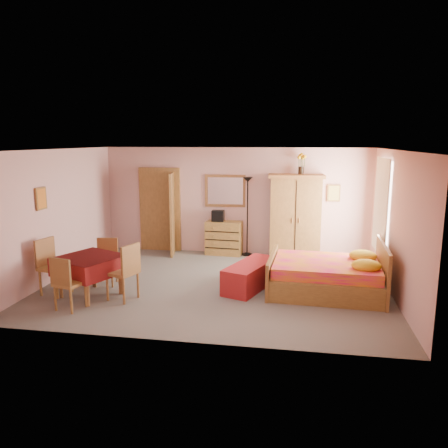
% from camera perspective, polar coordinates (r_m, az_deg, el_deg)
% --- Properties ---
extents(floor, '(6.50, 6.50, 0.00)m').
position_cam_1_polar(floor, '(8.61, -1.00, -7.90)').
color(floor, slate).
rests_on(floor, ground).
extents(ceiling, '(6.50, 6.50, 0.00)m').
position_cam_1_polar(ceiling, '(8.15, -1.06, 9.69)').
color(ceiling, brown).
rests_on(ceiling, wall_back).
extents(wall_back, '(6.50, 0.10, 2.60)m').
position_cam_1_polar(wall_back, '(10.71, 1.43, 3.01)').
color(wall_back, '#D49D9A').
rests_on(wall_back, floor).
extents(wall_front, '(6.50, 0.10, 2.60)m').
position_cam_1_polar(wall_front, '(5.89, -5.50, -3.64)').
color(wall_front, '#D49D9A').
rests_on(wall_front, floor).
extents(wall_left, '(0.10, 5.00, 2.60)m').
position_cam_1_polar(wall_left, '(9.42, -20.85, 1.20)').
color(wall_left, '#D49D9A').
rests_on(wall_left, floor).
extents(wall_right, '(0.10, 5.00, 2.60)m').
position_cam_1_polar(wall_right, '(8.33, 21.53, -0.06)').
color(wall_right, '#D49D9A').
rests_on(wall_right, floor).
extents(doorway, '(1.06, 0.12, 2.15)m').
position_cam_1_polar(doorway, '(11.15, -8.32, 1.78)').
color(doorway, '#9E6B35').
rests_on(doorway, floor).
extents(window, '(0.08, 1.40, 1.95)m').
position_cam_1_polar(window, '(9.46, 19.90, 2.21)').
color(window, white).
rests_on(window, wall_right).
extents(picture_left, '(0.04, 0.32, 0.42)m').
position_cam_1_polar(picture_left, '(8.85, -22.80, 3.08)').
color(picture_left, orange).
rests_on(picture_left, wall_left).
extents(picture_back, '(0.30, 0.04, 0.40)m').
position_cam_1_polar(picture_back, '(10.58, 14.14, 3.95)').
color(picture_back, '#D8BF59').
rests_on(picture_back, wall_back).
extents(chest_of_drawers, '(0.89, 0.48, 0.82)m').
position_cam_1_polar(chest_of_drawers, '(10.70, -0.00, -1.83)').
color(chest_of_drawers, '#A67938').
rests_on(chest_of_drawers, floor).
extents(wall_mirror, '(1.01, 0.10, 0.79)m').
position_cam_1_polar(wall_mirror, '(10.72, 0.18, 4.36)').
color(wall_mirror, silver).
rests_on(wall_mirror, wall_back).
extents(stereo, '(0.29, 0.22, 0.27)m').
position_cam_1_polar(stereo, '(10.62, -0.79, 1.07)').
color(stereo, black).
rests_on(stereo, chest_of_drawers).
extents(floor_lamp, '(0.31, 0.31, 1.91)m').
position_cam_1_polar(floor_lamp, '(10.55, 3.07, 0.97)').
color(floor_lamp, black).
rests_on(floor_lamp, floor).
extents(wardrobe, '(1.31, 0.73, 2.00)m').
position_cam_1_polar(wardrobe, '(10.36, 9.26, 0.91)').
color(wardrobe, olive).
rests_on(wardrobe, floor).
extents(sunflower_vase, '(0.19, 0.19, 0.48)m').
position_cam_1_polar(sunflower_vase, '(10.30, 10.07, 7.76)').
color(sunflower_vase, yellow).
rests_on(sunflower_vase, wardrobe).
extents(bed, '(2.15, 1.74, 0.96)m').
position_cam_1_polar(bed, '(8.28, 13.16, -5.47)').
color(bed, '#DC155D').
rests_on(bed, floor).
extents(bench, '(1.00, 1.54, 0.48)m').
position_cam_1_polar(bench, '(8.38, 3.52, -6.71)').
color(bench, maroon).
rests_on(bench, floor).
extents(dining_table, '(1.33, 1.33, 0.74)m').
position_cam_1_polar(dining_table, '(8.25, -17.06, -6.55)').
color(dining_table, maroon).
rests_on(dining_table, floor).
extents(chair_south, '(0.51, 0.51, 0.92)m').
position_cam_1_polar(chair_south, '(7.71, -19.51, -7.21)').
color(chair_south, '#9E6D35').
rests_on(chair_south, floor).
extents(chair_north, '(0.46, 0.46, 0.89)m').
position_cam_1_polar(chair_north, '(8.78, -15.22, -4.86)').
color(chair_north, '#9A6134').
rests_on(chair_north, floor).
extents(chair_west, '(0.55, 0.55, 1.02)m').
position_cam_1_polar(chair_west, '(8.52, -21.19, -5.25)').
color(chair_west, '#AB783A').
rests_on(chair_west, floor).
extents(chair_east, '(0.59, 0.59, 1.01)m').
position_cam_1_polar(chair_east, '(7.90, -13.16, -6.07)').
color(chair_east, '#9A6434').
rests_on(chair_east, floor).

